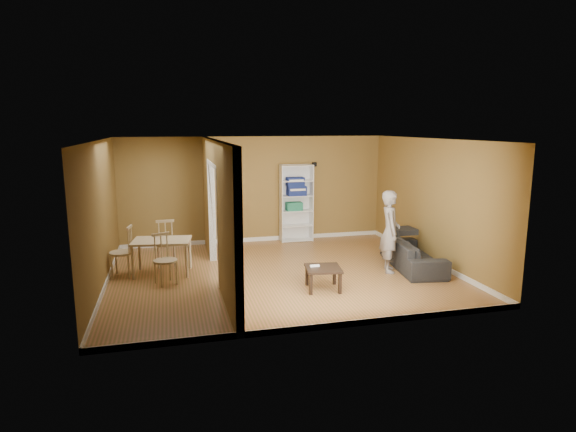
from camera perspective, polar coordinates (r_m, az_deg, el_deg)
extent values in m
plane|color=#A96943|center=(9.52, -0.88, -6.79)|extent=(6.50, 6.50, 0.00)
plane|color=white|center=(9.09, -0.93, 9.05)|extent=(6.50, 6.50, 0.00)
plane|color=olive|center=(11.88, -3.92, 3.12)|extent=(6.50, 0.00, 6.50)
plane|color=olive|center=(6.62, 4.50, -2.98)|extent=(6.50, 0.00, 6.50)
plane|color=olive|center=(9.06, -21.35, 0.04)|extent=(0.00, 5.50, 5.50)
plane|color=olive|center=(10.43, 16.76, 1.63)|extent=(0.00, 5.50, 5.50)
cube|color=black|center=(12.11, 3.14, 6.13)|extent=(0.10, 0.10, 0.10)
imported|color=black|center=(10.11, 14.59, -3.87)|extent=(2.10, 1.13, 0.76)
imported|color=slate|center=(9.63, 12.03, -0.98)|extent=(0.82, 0.72, 1.90)
cube|color=white|center=(11.86, -0.85, 1.45)|extent=(0.02, 0.35, 1.91)
cube|color=white|center=(12.06, 2.78, 1.60)|extent=(0.02, 0.35, 1.91)
cube|color=white|center=(12.12, 0.78, 1.65)|extent=(0.80, 0.02, 1.91)
cube|color=white|center=(12.14, 0.97, -2.84)|extent=(0.76, 0.35, 0.02)
cube|color=white|center=(12.06, 0.97, -1.11)|extent=(0.76, 0.35, 0.02)
cube|color=white|center=(11.99, 0.98, 0.64)|extent=(0.76, 0.35, 0.02)
cube|color=white|center=(11.93, 0.99, 2.41)|extent=(0.76, 0.35, 0.02)
cube|color=white|center=(11.88, 0.99, 4.20)|extent=(0.76, 0.35, 0.02)
cube|color=white|center=(11.84, 1.00, 6.00)|extent=(0.76, 0.35, 0.02)
cube|color=#2F8A6B|center=(11.96, 0.72, 1.16)|extent=(0.40, 0.26, 0.20)
cube|color=navy|center=(11.91, 1.01, 3.02)|extent=(0.46, 0.30, 0.23)
cube|color=#132548|center=(11.88, 0.85, 4.01)|extent=(0.42, 0.28, 0.22)
cube|color=black|center=(8.53, 4.19, -6.22)|extent=(0.61, 0.61, 0.04)
cube|color=black|center=(8.29, 3.05, -8.18)|extent=(0.05, 0.05, 0.36)
cube|color=black|center=(8.44, 6.36, -7.87)|extent=(0.05, 0.05, 0.36)
cube|color=black|center=(8.75, 2.07, -7.15)|extent=(0.05, 0.05, 0.36)
cube|color=black|center=(8.89, 5.23, -6.88)|extent=(0.05, 0.05, 0.36)
cube|color=white|center=(8.55, 3.18, -5.91)|extent=(0.17, 0.04, 0.03)
cube|color=tan|center=(9.64, -14.75, -2.86)|extent=(1.09, 0.73, 0.04)
cylinder|color=tan|center=(9.44, -17.72, -5.44)|extent=(0.05, 0.05, 0.64)
cylinder|color=tan|center=(9.42, -11.62, -5.18)|extent=(0.05, 0.05, 0.64)
cylinder|color=tan|center=(10.05, -17.50, -4.45)|extent=(0.05, 0.05, 0.64)
cylinder|color=tan|center=(10.03, -11.79, -4.20)|extent=(0.05, 0.05, 0.64)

